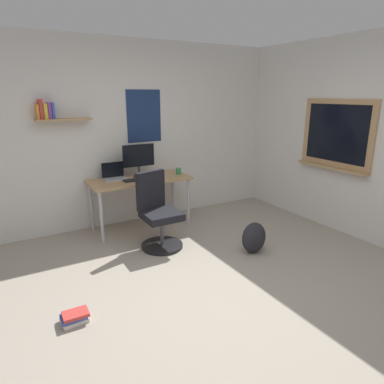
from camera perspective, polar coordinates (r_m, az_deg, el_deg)
name	(u,v)px	position (r m, az deg, el deg)	size (l,w,h in m)	color
ground_plane	(219,298)	(3.42, 4.51, -17.11)	(5.20, 5.20, 0.00)	#9E9384
wall_back	(124,134)	(5.10, -11.19, 9.39)	(5.00, 0.30, 2.60)	silver
desk	(140,184)	(4.88, -8.62, 1.37)	(1.40, 0.62, 0.72)	tan
office_chair	(158,215)	(4.30, -5.63, -3.88)	(0.52, 0.54, 0.95)	black
laptop	(114,175)	(4.88, -12.76, 2.73)	(0.31, 0.21, 0.23)	#ADAFB5
monitor_primary	(139,158)	(4.90, -8.85, 5.57)	(0.46, 0.17, 0.46)	#38383D
keyboard	(137,180)	(4.76, -9.10, 2.04)	(0.37, 0.13, 0.02)	black
computer_mouse	(156,177)	(4.86, -6.03, 2.53)	(0.10, 0.06, 0.03)	#262628
coffee_mug	(178,171)	(5.06, -2.26, 3.50)	(0.08, 0.08, 0.09)	#338C4C
backpack	(254,238)	(4.25, 10.22, -7.47)	(0.32, 0.22, 0.38)	#232328
book_stack_on_floor	(75,317)	(3.25, -18.91, -19.06)	(0.23, 0.17, 0.09)	silver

